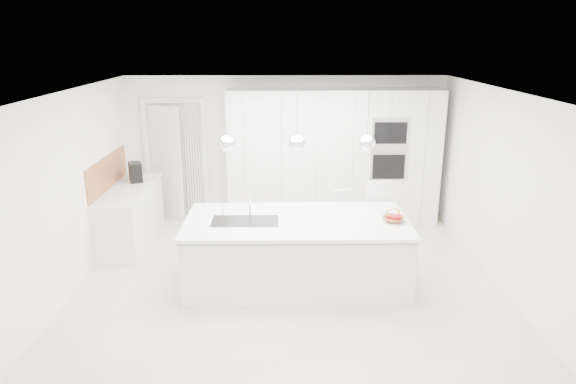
{
  "coord_description": "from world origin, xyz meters",
  "views": [
    {
      "loc": [
        -0.09,
        -6.39,
        3.14
      ],
      "look_at": [
        0.0,
        0.3,
        1.1
      ],
      "focal_mm": 32.0,
      "sensor_mm": 36.0,
      "label": 1
    }
  ],
  "objects_px": {
    "fruit_bowl": "(393,219)",
    "espresso_machine": "(135,172)",
    "island_base": "(296,255)",
    "bar_stool_right": "(380,223)",
    "bar_stool_left": "(342,225)"
  },
  "relations": [
    {
      "from": "espresso_machine",
      "to": "bar_stool_right",
      "type": "height_order",
      "value": "espresso_machine"
    },
    {
      "from": "island_base",
      "to": "bar_stool_right",
      "type": "relative_size",
      "value": 2.44
    },
    {
      "from": "island_base",
      "to": "espresso_machine",
      "type": "height_order",
      "value": "espresso_machine"
    },
    {
      "from": "fruit_bowl",
      "to": "espresso_machine",
      "type": "relative_size",
      "value": 0.88
    },
    {
      "from": "island_base",
      "to": "bar_stool_right",
      "type": "xyz_separation_m",
      "value": [
        1.22,
        0.8,
        0.14
      ]
    },
    {
      "from": "espresso_machine",
      "to": "fruit_bowl",
      "type": "bearing_deg",
      "value": -49.48
    },
    {
      "from": "fruit_bowl",
      "to": "bar_stool_left",
      "type": "height_order",
      "value": "bar_stool_left"
    },
    {
      "from": "bar_stool_left",
      "to": "espresso_machine",
      "type": "bearing_deg",
      "value": 150.47
    },
    {
      "from": "island_base",
      "to": "bar_stool_right",
      "type": "height_order",
      "value": "bar_stool_right"
    },
    {
      "from": "fruit_bowl",
      "to": "bar_stool_right",
      "type": "distance_m",
      "value": 0.91
    },
    {
      "from": "bar_stool_left",
      "to": "bar_stool_right",
      "type": "relative_size",
      "value": 0.86
    },
    {
      "from": "island_base",
      "to": "espresso_machine",
      "type": "xyz_separation_m",
      "value": [
        -2.53,
        1.88,
        0.62
      ]
    },
    {
      "from": "fruit_bowl",
      "to": "bar_stool_right",
      "type": "bearing_deg",
      "value": 90.15
    },
    {
      "from": "fruit_bowl",
      "to": "espresso_machine",
      "type": "bearing_deg",
      "value": 152.84
    },
    {
      "from": "bar_stool_left",
      "to": "bar_stool_right",
      "type": "bearing_deg",
      "value": -26.83
    }
  ]
}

